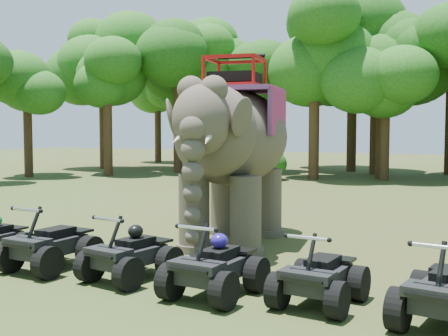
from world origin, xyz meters
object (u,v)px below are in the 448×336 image
(atv_1, at_px, (50,237))
(atv_5, at_px, (447,282))
(atv_4, at_px, (320,267))
(atv_3, at_px, (215,258))
(atv_2, at_px, (130,246))
(elephant, at_px, (234,149))

(atv_1, height_order, atv_5, atv_1)
(atv_1, height_order, atv_4, atv_1)
(atv_1, relative_size, atv_3, 1.03)
(atv_2, distance_m, atv_5, 5.49)
(atv_1, relative_size, atv_2, 1.06)
(elephant, distance_m, atv_4, 5.29)
(atv_2, bearing_deg, elephant, 94.64)
(atv_1, xyz_separation_m, atv_5, (7.37, 0.03, -0.02))
(atv_4, bearing_deg, atv_3, -165.07)
(atv_1, bearing_deg, atv_5, 2.64)
(atv_2, relative_size, atv_4, 1.03)
(atv_1, bearing_deg, elephant, 63.73)
(atv_1, distance_m, atv_5, 7.37)
(elephant, distance_m, atv_3, 4.69)
(atv_1, bearing_deg, atv_3, 0.46)
(atv_4, bearing_deg, elephant, 135.62)
(atv_3, distance_m, atv_5, 3.62)
(atv_2, relative_size, atv_3, 0.98)
(elephant, relative_size, atv_2, 3.28)
(atv_1, relative_size, atv_4, 1.09)
(elephant, height_order, atv_2, elephant)
(atv_2, xyz_separation_m, atv_3, (1.87, -0.20, 0.02))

